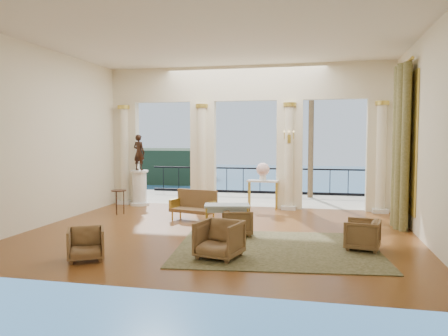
% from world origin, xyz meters
% --- Properties ---
extents(floor, '(9.00, 9.00, 0.00)m').
position_xyz_m(floor, '(0.00, 0.00, 0.00)').
color(floor, '#44280E').
rests_on(floor, ground).
extents(room_walls, '(9.00, 9.00, 9.00)m').
position_xyz_m(room_walls, '(0.00, -1.12, 2.88)').
color(room_walls, white).
rests_on(room_walls, ground).
extents(arcade, '(9.00, 0.56, 4.50)m').
position_xyz_m(arcade, '(-0.00, 3.82, 2.58)').
color(arcade, '#F3E8C1').
rests_on(arcade, ground).
extents(terrace, '(10.00, 3.60, 0.10)m').
position_xyz_m(terrace, '(0.00, 5.80, -0.05)').
color(terrace, '#AFA592').
rests_on(terrace, ground).
extents(balustrade, '(9.00, 0.06, 1.03)m').
position_xyz_m(balustrade, '(0.00, 7.40, 0.41)').
color(balustrade, black).
rests_on(balustrade, terrace).
extents(palm_tree, '(2.00, 2.00, 4.50)m').
position_xyz_m(palm_tree, '(2.00, 6.60, 4.09)').
color(palm_tree, '#4C3823').
rests_on(palm_tree, terrace).
extents(headland, '(22.00, 18.00, 6.00)m').
position_xyz_m(headland, '(-30.00, 70.00, -3.00)').
color(headland, black).
rests_on(headland, sea).
extents(sea, '(160.00, 160.00, 0.00)m').
position_xyz_m(sea, '(0.00, 60.00, -6.00)').
color(sea, '#225899').
rests_on(sea, ground).
extents(curtain, '(0.33, 1.40, 4.09)m').
position_xyz_m(curtain, '(4.28, 1.50, 2.02)').
color(curtain, brown).
rests_on(curtain, ground).
extents(window_frame, '(0.04, 1.60, 3.40)m').
position_xyz_m(window_frame, '(4.47, 1.50, 2.10)').
color(window_frame, gold).
rests_on(window_frame, room_walls).
extents(wall_sconce, '(0.30, 0.11, 0.33)m').
position_xyz_m(wall_sconce, '(1.40, 3.51, 2.23)').
color(wall_sconce, gold).
rests_on(wall_sconce, arcade).
extents(rug, '(4.33, 3.55, 0.02)m').
position_xyz_m(rug, '(1.50, -1.28, 0.01)').
color(rug, '#2B3117').
rests_on(rug, ground).
extents(armchair_a, '(0.84, 0.83, 0.65)m').
position_xyz_m(armchair_a, '(-1.84, -2.80, 0.33)').
color(armchair_a, '#43311A').
rests_on(armchair_a, ground).
extents(armchair_b, '(0.90, 0.86, 0.77)m').
position_xyz_m(armchair_b, '(0.52, -2.18, 0.39)').
color(armchair_b, '#43311A').
rests_on(armchair_b, ground).
extents(armchair_c, '(0.73, 0.76, 0.68)m').
position_xyz_m(armchair_c, '(3.17, -0.98, 0.34)').
color(armchair_c, '#43311A').
rests_on(armchair_c, ground).
extents(armchair_d, '(0.77, 0.80, 0.67)m').
position_xyz_m(armchair_d, '(0.50, -0.23, 0.34)').
color(armchair_d, '#43311A').
rests_on(armchair_d, ground).
extents(settee, '(1.32, 0.82, 0.82)m').
position_xyz_m(settee, '(-0.99, 1.36, 0.40)').
color(settee, '#43311A').
rests_on(settee, ground).
extents(game_table, '(1.12, 0.76, 0.70)m').
position_xyz_m(game_table, '(0.25, -0.21, 0.63)').
color(game_table, '#9AB3C0').
rests_on(game_table, ground).
extents(pedestal, '(0.63, 0.63, 1.16)m').
position_xyz_m(pedestal, '(-3.50, 3.50, 0.56)').
color(pedestal, silver).
rests_on(pedestal, ground).
extents(statue, '(0.49, 0.39, 1.18)m').
position_xyz_m(statue, '(-3.50, 3.50, 1.75)').
color(statue, black).
rests_on(statue, pedestal).
extents(console_table, '(0.99, 0.45, 0.91)m').
position_xyz_m(console_table, '(0.60, 3.55, 0.75)').
color(console_table, silver).
rests_on(console_table, ground).
extents(urn, '(0.41, 0.41, 0.54)m').
position_xyz_m(urn, '(0.60, 3.55, 1.22)').
color(urn, white).
rests_on(urn, console_table).
extents(side_table, '(0.44, 0.44, 0.71)m').
position_xyz_m(side_table, '(-3.39, 1.74, 0.61)').
color(side_table, black).
rests_on(side_table, ground).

